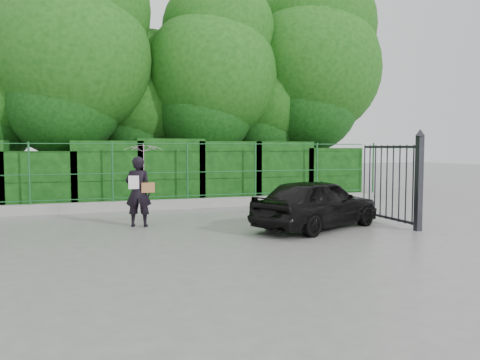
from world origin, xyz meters
name	(u,v)px	position (x,y,z in m)	size (l,w,h in m)	color
ground	(213,234)	(0.00, 0.00, 0.00)	(80.00, 80.00, 0.00)	gray
kerb	(175,204)	(0.00, 4.50, 0.15)	(14.00, 0.25, 0.30)	#9E9E99
fence	(182,171)	(0.22, 4.50, 1.20)	(14.13, 0.06, 1.80)	#1A5727
hedge	(169,174)	(-0.01, 5.50, 1.04)	(14.20, 1.20, 2.22)	black
trees	(187,77)	(1.14, 7.74, 4.62)	(17.10, 6.15, 8.08)	black
gate	(405,179)	(4.60, -0.72, 1.19)	(0.22, 2.33, 2.36)	#24242A
woman	(142,172)	(-1.38, 1.51, 1.34)	(0.99, 0.98, 2.04)	black
car	(317,203)	(2.53, -0.14, 0.61)	(1.44, 3.57, 1.22)	black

